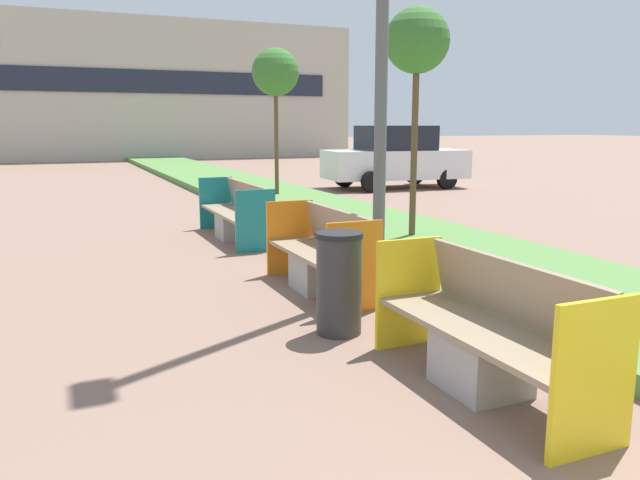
% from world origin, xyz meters
% --- Properties ---
extents(planter_grass_strip, '(2.80, 120.00, 0.18)m').
position_xyz_m(planter_grass_strip, '(3.20, 12.00, 0.09)').
color(planter_grass_strip, '#568442').
rests_on(planter_grass_strip, ground).
extents(building_backdrop, '(21.79, 7.23, 7.50)m').
position_xyz_m(building_backdrop, '(4.00, 38.85, 3.75)').
color(building_backdrop, '#B2AD9E').
rests_on(building_backdrop, ground).
extents(bench_yellow_frame, '(0.65, 2.05, 0.94)m').
position_xyz_m(bench_yellow_frame, '(0.94, 4.10, 0.37)').
color(bench_yellow_frame, '#9E9B96').
rests_on(bench_yellow_frame, ground).
extents(bench_orange_frame, '(0.65, 1.90, 0.94)m').
position_xyz_m(bench_orange_frame, '(0.94, 7.08, 0.36)').
color(bench_orange_frame, '#9E9B96').
rests_on(bench_orange_frame, ground).
extents(bench_teal_frame, '(0.65, 2.46, 0.94)m').
position_xyz_m(bench_teal_frame, '(0.94, 10.69, 0.38)').
color(bench_teal_frame, '#9E9B96').
rests_on(bench_teal_frame, ground).
extents(litter_bin, '(0.43, 0.43, 0.94)m').
position_xyz_m(litter_bin, '(0.48, 5.63, 0.47)').
color(litter_bin, '#2D2D30').
rests_on(litter_bin, ground).
extents(sapling_tree_near, '(0.98, 0.98, 3.61)m').
position_xyz_m(sapling_tree_near, '(3.30, 8.95, 3.07)').
color(sapling_tree_near, brown).
rests_on(sapling_tree_near, ground).
extents(sapling_tree_far, '(1.15, 1.15, 3.71)m').
position_xyz_m(sapling_tree_far, '(3.30, 15.35, 3.11)').
color(sapling_tree_far, brown).
rests_on(sapling_tree_far, ground).
extents(parked_car_distant, '(4.35, 2.16, 1.86)m').
position_xyz_m(parked_car_distant, '(7.66, 17.07, 0.91)').
color(parked_car_distant, silver).
rests_on(parked_car_distant, ground).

